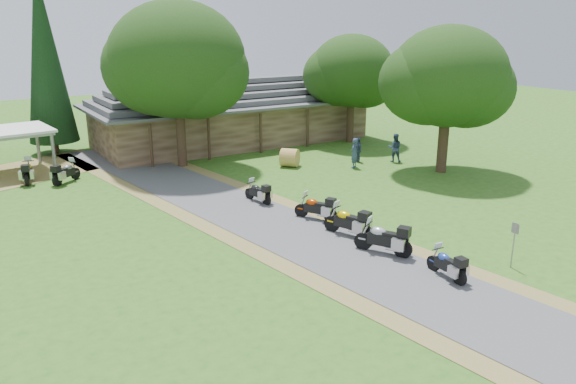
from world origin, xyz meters
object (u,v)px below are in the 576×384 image
hay_bale (290,158)px  motorcycle_carport_b (66,171)px  motorcycle_row_a (447,263)px  motorcycle_carport_a (28,171)px  motorcycle_row_c (348,220)px  motorcycle_row_d (316,206)px  motorcycle_row_b (383,237)px  motorcycle_row_e (258,191)px  lodge (232,110)px

hay_bale → motorcycle_carport_b: bearing=164.4°
motorcycle_row_a → motorcycle_carport_a: 24.49m
motorcycle_row_a → hay_bale: motorcycle_row_a is taller
motorcycle_row_c → motorcycle_row_d: 2.47m
motorcycle_row_b → motorcycle_row_d: motorcycle_row_b is taller
motorcycle_row_e → motorcycle_carport_a: 14.07m
motorcycle_row_e → hay_bale: motorcycle_row_e is taller
hay_bale → motorcycle_row_a: bearing=-103.0°
motorcycle_row_a → motorcycle_row_b: bearing=13.7°
motorcycle_row_b → motorcycle_carport_b: size_ratio=1.08×
motorcycle_row_d → motorcycle_row_e: bearing=-15.8°
hay_bale → lodge: bearing=87.6°
motorcycle_row_e → hay_bale: bearing=-55.3°
motorcycle_row_c → motorcycle_carport_b: (-8.64, 15.41, -0.05)m
motorcycle_row_e → motorcycle_row_b: bearing=175.7°
motorcycle_row_d → motorcycle_row_b: bearing=148.8°
motorcycle_row_b → hay_bale: motorcycle_row_b is taller
motorcycle_row_a → motorcycle_row_b: size_ratio=0.81×
motorcycle_row_c → motorcycle_row_d: motorcycle_row_c is taller
motorcycle_row_d → hay_bale: motorcycle_row_d is taller
motorcycle_row_a → hay_bale: bearing=-8.8°
motorcycle_row_d → motorcycle_row_e: 3.94m
motorcycle_row_b → motorcycle_row_d: 4.79m
motorcycle_carport_a → motorcycle_row_e: bearing=-123.5°
motorcycle_row_e → motorcycle_carport_a: size_ratio=0.85×
hay_bale → motorcycle_carport_a: bearing=161.8°
motorcycle_row_e → hay_bale: size_ratio=1.48×
lodge → motorcycle_carport_a: size_ratio=10.48×
motorcycle_row_d → motorcycle_row_c: bearing=148.8°
motorcycle_row_b → motorcycle_carport_a: size_ratio=1.05×
lodge → motorcycle_carport_a: 15.90m
motorcycle_row_a → motorcycle_row_e: (-1.47, 11.51, 0.00)m
motorcycle_carport_b → hay_bale: 13.53m
motorcycle_carport_b → hay_bale: size_ratio=1.69×
motorcycle_row_b → motorcycle_carport_a: motorcycle_row_b is taller
motorcycle_carport_a → hay_bale: bearing=-94.1°
lodge → motorcycle_row_c: (-4.78, -20.72, -1.72)m
lodge → hay_bale: lodge is taller
hay_bale → motorcycle_row_b: bearing=-107.4°
lodge → motorcycle_row_b: bearing=-101.8°
motorcycle_row_d → motorcycle_carport_b: (-8.66, 12.94, 0.02)m
motorcycle_row_a → motorcycle_carport_a: motorcycle_carport_a is taller
motorcycle_row_c → motorcycle_row_a: bearing=165.9°
motorcycle_row_c → motorcycle_row_e: size_ratio=1.23×
motorcycle_row_e → hay_bale: 7.69m
motorcycle_row_d → motorcycle_carport_b: bearing=3.0°
motorcycle_row_d → motorcycle_row_e: size_ratio=1.10×
lodge → motorcycle_carport_a: bearing=-165.1°
motorcycle_row_c → motorcycle_carport_b: bearing=10.0°
lodge → motorcycle_row_a: (-4.31, -25.95, -1.86)m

